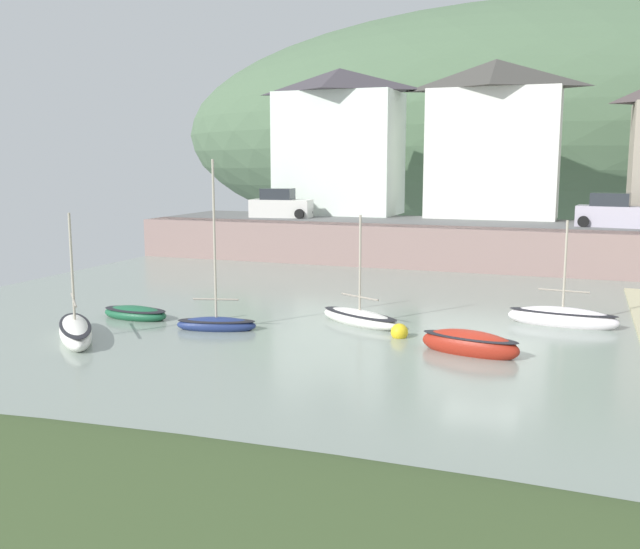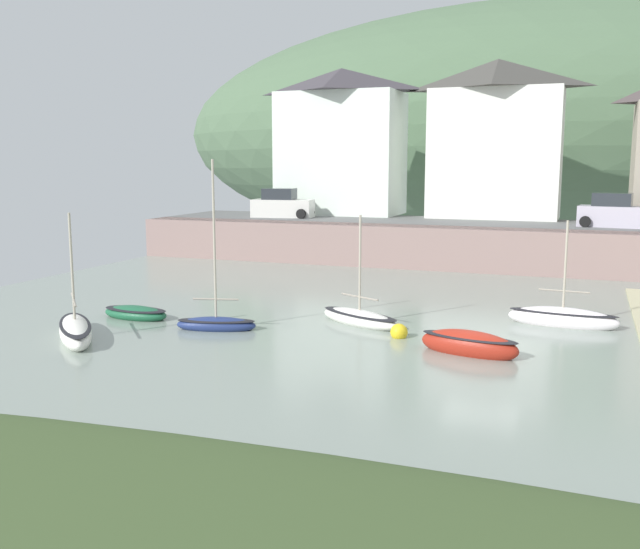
# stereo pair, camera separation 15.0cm
# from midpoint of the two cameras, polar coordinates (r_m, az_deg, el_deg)

# --- Properties ---
(ground) EXTENTS (48.00, 41.00, 0.61)m
(ground) POSITION_cam_midpoint_polar(r_m,az_deg,el_deg) (15.55, 13.39, -13.75)
(ground) COLOR gray
(quay_seawall) EXTENTS (48.00, 9.40, 2.40)m
(quay_seawall) POSITION_cam_midpoint_polar(r_m,az_deg,el_deg) (41.72, 16.31, 2.07)
(quay_seawall) COLOR gray
(quay_seawall) RESTS_ON ground
(hillside_backdrop) EXTENTS (80.00, 44.00, 26.05)m
(hillside_backdrop) POSITION_cam_midpoint_polar(r_m,az_deg,el_deg) (79.22, 17.70, 10.74)
(hillside_backdrop) COLOR #4D674A
(hillside_backdrop) RESTS_ON ground
(waterfront_building_left) EXTENTS (8.76, 5.47, 10.24)m
(waterfront_building_left) POSITION_cam_midpoint_polar(r_m,az_deg,el_deg) (51.83, 1.79, 10.61)
(waterfront_building_left) COLOR silver
(waterfront_building_left) RESTS_ON ground
(waterfront_building_centre) EXTENTS (8.72, 4.64, 10.35)m
(waterfront_building_centre) POSITION_cam_midpoint_polar(r_m,az_deg,el_deg) (49.41, 13.94, 10.51)
(waterfront_building_centre) COLOR white
(waterfront_building_centre) RESTS_ON ground
(sailboat_tall_mast) EXTENTS (4.10, 1.29, 4.19)m
(sailboat_tall_mast) POSITION_cam_midpoint_polar(r_m,az_deg,el_deg) (28.44, 18.96, -3.31)
(sailboat_tall_mast) COLOR white
(sailboat_tall_mast) RESTS_ON ground
(fishing_boat_green) EXTENTS (3.42, 1.70, 1.00)m
(fishing_boat_green) POSITION_cam_midpoint_polar(r_m,az_deg,el_deg) (23.54, 12.00, -5.50)
(fishing_boat_green) COLOR #A12617
(fishing_boat_green) RESTS_ON ground
(sailboat_nearest_shore) EXTENTS (3.85, 2.68, 4.31)m
(sailboat_nearest_shore) POSITION_cam_midpoint_polar(r_m,az_deg,el_deg) (27.29, 3.33, -3.46)
(sailboat_nearest_shore) COLOR white
(sailboat_nearest_shore) RESTS_ON ground
(sailboat_far_left) EXTENTS (2.93, 1.39, 0.63)m
(sailboat_far_left) POSITION_cam_midpoint_polar(r_m,az_deg,el_deg) (29.16, -14.38, -3.00)
(sailboat_far_left) COLOR #1D5D3B
(sailboat_far_left) RESTS_ON ground
(rowboat_small_beached) EXTENTS (3.78, 4.00, 4.61)m
(rowboat_small_beached) POSITION_cam_midpoint_polar(r_m,az_deg,el_deg) (26.32, -18.81, -4.27)
(rowboat_small_beached) COLOR white
(rowboat_small_beached) RESTS_ON ground
(dinghy_open_wooden) EXTENTS (3.10, 1.68, 6.35)m
(dinghy_open_wooden) POSITION_cam_midpoint_polar(r_m,az_deg,el_deg) (26.57, -8.14, -3.81)
(dinghy_open_wooden) COLOR navy
(dinghy_open_wooden) RESTS_ON ground
(parked_car_near_slipway) EXTENTS (4.27, 2.18, 1.95)m
(parked_car_near_slipway) POSITION_cam_midpoint_polar(r_m,az_deg,el_deg) (48.67, -2.96, 5.54)
(parked_car_near_slipway) COLOR silver
(parked_car_near_slipway) RESTS_ON ground
(parked_car_by_wall) EXTENTS (4.27, 2.17, 1.95)m
(parked_car_by_wall) POSITION_cam_midpoint_polar(r_m,az_deg,el_deg) (44.66, 22.60, 4.56)
(parked_car_by_wall) COLOR #B9B1C2
(parked_car_by_wall) RESTS_ON ground
(mooring_buoy) EXTENTS (0.62, 0.62, 0.62)m
(mooring_buoy) POSITION_cam_midpoint_polar(r_m,az_deg,el_deg) (25.33, 6.50, -4.60)
(mooring_buoy) COLOR yellow
(mooring_buoy) RESTS_ON ground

